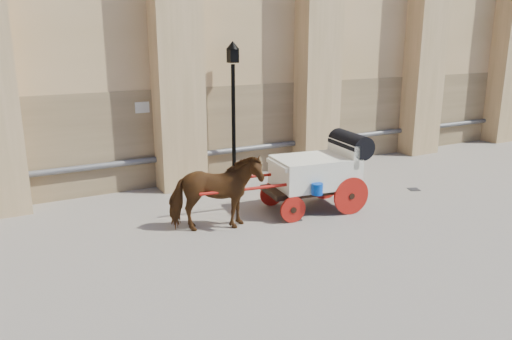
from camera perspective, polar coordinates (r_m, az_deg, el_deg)
ground at (r=12.97m, az=1.28°, el=-5.42°), size 90.00×90.00×0.00m
horse at (r=11.89m, az=-4.65°, el=-2.69°), size 2.37×1.53×1.84m
carriage at (r=13.39m, az=7.34°, el=0.07°), size 4.78×1.84×2.04m
street_lamp at (r=15.70m, az=-2.60°, el=7.05°), size 0.41×0.41×4.40m
drain_grate_near at (r=12.88m, az=4.48°, el=-5.58°), size 0.41×0.41×0.01m
drain_grate_far at (r=15.98m, az=17.59°, el=-2.12°), size 0.42×0.42×0.01m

